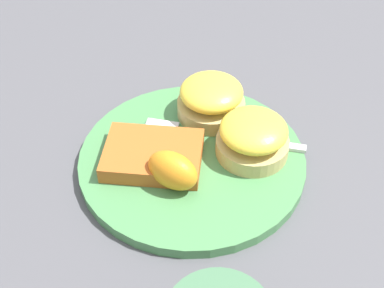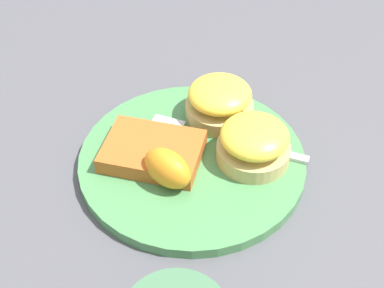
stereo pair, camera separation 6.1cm
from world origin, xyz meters
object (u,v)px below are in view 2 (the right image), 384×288
Objects in this scene: sandwich_benedict_right at (220,101)px; orange_wedge at (167,168)px; hashbrown_patty at (153,151)px; sandwich_benedict_left at (254,143)px; fork at (216,138)px.

orange_wedge is (-0.08, -0.10, -0.00)m from sandwich_benedict_right.
hashbrown_patty is (-0.09, -0.06, -0.01)m from sandwich_benedict_right.
sandwich_benedict_right reaches higher than orange_wedge.
sandwich_benedict_left is 1.00× the size of sandwich_benedict_right.
sandwich_benedict_left is at bearing -11.71° from hashbrown_patty.
hashbrown_patty is 0.08m from fork.
sandwich_benedict_left is 0.12m from hashbrown_patty.
hashbrown_patty is at bearing 168.29° from sandwich_benedict_left.
hashbrown_patty is at bearing -148.44° from sandwich_benedict_right.
sandwich_benedict_left and sandwich_benedict_right have the same top height.
sandwich_benedict_left is 0.48× the size of fork.
orange_wedge is at bearing -129.79° from sandwich_benedict_right.
orange_wedge is (0.01, -0.04, 0.01)m from hashbrown_patty.
hashbrown_patty is 0.04m from orange_wedge.
sandwich_benedict_right is 0.05m from fork.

